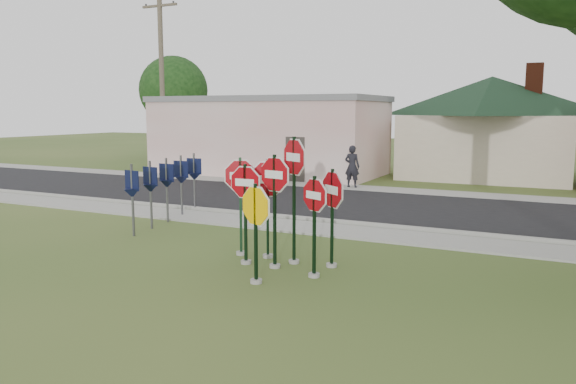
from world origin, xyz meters
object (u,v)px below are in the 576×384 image
at_px(utility_pole_near, 162,82).
at_px(pedestrian, 352,166).
at_px(stop_sign_center, 275,195).
at_px(stop_sign_left, 245,201).
at_px(stop_sign_yellow, 256,221).

height_order(utility_pole_near, pedestrian, utility_pole_near).
xyz_separation_m(stop_sign_center, stop_sign_left, (-0.74, 0.00, -0.19)).
relative_size(stop_sign_center, stop_sign_yellow, 1.22).
height_order(stop_sign_left, pedestrian, stop_sign_left).
relative_size(stop_sign_center, stop_sign_left, 1.10).
height_order(stop_sign_center, stop_sign_left, stop_sign_center).
relative_size(stop_sign_center, pedestrian, 1.40).
bearing_deg(pedestrian, utility_pole_near, -4.28).
height_order(stop_sign_center, stop_sign_yellow, stop_sign_center).
relative_size(stop_sign_yellow, utility_pole_near, 0.22).
xyz_separation_m(stop_sign_center, pedestrian, (-2.79, 12.81, -0.63)).
height_order(stop_sign_yellow, stop_sign_left, stop_sign_left).
bearing_deg(utility_pole_near, stop_sign_left, -46.20).
relative_size(stop_sign_yellow, stop_sign_left, 0.90).
xyz_separation_m(stop_sign_left, utility_pole_near, (-13.22, 13.78, 3.53)).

